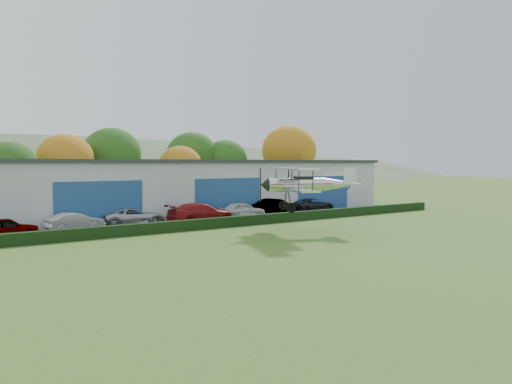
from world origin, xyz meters
TOP-DOWN VIEW (x-y plane):
  - ground at (0.00, 0.00)m, footprint 300.00×300.00m
  - apron at (3.00, 21.00)m, footprint 48.00×9.00m
  - hedge at (3.00, 16.20)m, footprint 46.00×0.60m
  - hangar at (5.00, 27.98)m, footprint 40.60×12.60m
  - tree_belt at (0.85, 40.62)m, footprint 75.70×13.22m
  - car_0 at (-14.16, 19.76)m, footprint 4.02×1.65m
  - car_1 at (-9.31, 20.81)m, footprint 4.16×1.64m
  - car_2 at (-4.36, 21.54)m, footprint 5.33×3.34m
  - car_3 at (0.50, 19.34)m, footprint 5.77×2.47m
  - car_4 at (5.61, 20.63)m, footprint 4.38×2.28m
  - car_5 at (9.91, 21.30)m, footprint 4.84×2.31m
  - car_6 at (14.84, 21.35)m, footprint 4.81×2.28m
  - biplane at (3.53, 10.13)m, footprint 7.38×8.08m

SIDE VIEW (x-z plane):
  - ground at x=0.00m, z-range 0.00..0.00m
  - apron at x=3.00m, z-range 0.00..0.05m
  - hedge at x=3.00m, z-range 0.00..0.80m
  - car_6 at x=14.84m, z-range 0.05..1.38m
  - car_1 at x=-9.31m, z-range 0.05..1.40m
  - car_0 at x=-14.16m, z-range 0.05..1.42m
  - car_2 at x=-4.36m, z-range 0.05..1.42m
  - car_4 at x=5.61m, z-range 0.05..1.47m
  - car_5 at x=9.91m, z-range 0.05..1.58m
  - car_3 at x=0.50m, z-range 0.05..1.71m
  - hangar at x=5.00m, z-range 0.01..5.31m
  - biplane at x=3.53m, z-range 2.02..5.12m
  - tree_belt at x=0.85m, z-range 0.55..10.67m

